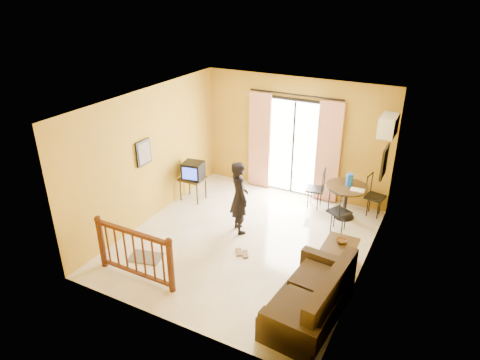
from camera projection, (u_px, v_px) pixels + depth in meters
The scene contains 19 objects.
ground at pixel (245, 241), 8.50m from camera, with size 5.00×5.00×0.00m, color beige.
room_shell at pixel (246, 162), 7.78m from camera, with size 5.00×5.00×5.00m.
balcony_door at pixel (293, 147), 9.94m from camera, with size 2.25×0.14×2.46m.
tv_table at pixel (193, 181), 9.92m from camera, with size 0.55×0.46×0.55m.
television at pixel (193, 170), 9.78m from camera, with size 0.50×0.47×0.40m.
picture_left at pixel (144, 153), 8.61m from camera, with size 0.05×0.42×0.52m.
dining_table at pixel (346, 193), 9.11m from camera, with size 0.90×0.90×0.75m.
water_jug at pixel (350, 180), 9.03m from camera, with size 0.14×0.14×0.26m, color blue.
serving_tray at pixel (357, 190), 8.86m from camera, with size 0.28×0.18×0.02m, color beige.
dining_chairs at pixel (341, 217), 9.35m from camera, with size 1.74×1.51×0.95m.
air_conditioner at pixel (388, 126), 8.27m from camera, with size 0.31×0.60×0.40m.
botanical_print at pixel (384, 162), 7.91m from camera, with size 0.05×0.50×0.60m.
coffee_table at pixel (337, 255), 7.54m from camera, with size 0.56×1.01×0.45m.
bowl at pixel (341, 241), 7.64m from camera, with size 0.19×0.19×0.06m, color brown.
sofa at pixel (312, 301), 6.43m from camera, with size 1.00×1.92×0.89m.
standing_person at pixel (239, 197), 8.54m from camera, with size 0.56×0.37×1.53m, color black.
stair_balustrade at pixel (134, 250), 7.22m from camera, with size 1.63×0.13×1.04m.
doormat at pixel (146, 257), 7.98m from camera, with size 0.60×0.40×0.02m, color #5D584A.
sandals at pixel (242, 253), 8.10m from camera, with size 0.36×0.27×0.03m.
Camera 1 is at (3.24, -6.41, 4.71)m, focal length 32.00 mm.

